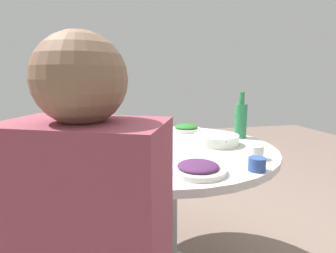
# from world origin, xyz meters

# --- Properties ---
(round_dining_table) EXTENTS (1.15, 1.15, 0.75)m
(round_dining_table) POSITION_xyz_m (0.00, 0.00, 0.65)
(round_dining_table) COLOR #99999E
(round_dining_table) RESTS_ON ground
(rice_bowl) EXTENTS (0.30, 0.30, 0.09)m
(rice_bowl) POSITION_xyz_m (-0.33, -0.19, 0.80)
(rice_bowl) COLOR #B2B5BA
(rice_bowl) RESTS_ON round_dining_table
(soup_bowl) EXTENTS (0.27, 0.25, 0.06)m
(soup_bowl) POSITION_xyz_m (0.02, 0.27, 0.78)
(soup_bowl) COLOR white
(soup_bowl) RESTS_ON round_dining_table
(dish_stirfry) EXTENTS (0.21, 0.21, 0.04)m
(dish_stirfry) POSITION_xyz_m (0.18, -0.38, 0.77)
(dish_stirfry) COLOR white
(dish_stirfry) RESTS_ON round_dining_table
(dish_greens) EXTENTS (0.20, 0.20, 0.05)m
(dish_greens) POSITION_xyz_m (-0.36, 0.21, 0.77)
(dish_greens) COLOR silver
(dish_greens) RESTS_ON round_dining_table
(dish_eggplant) EXTENTS (0.22, 0.22, 0.04)m
(dish_eggplant) POSITION_xyz_m (0.43, 0.03, 0.77)
(dish_eggplant) COLOR white
(dish_eggplant) RESTS_ON round_dining_table
(green_bottle) EXTENTS (0.07, 0.07, 0.28)m
(green_bottle) POSITION_xyz_m (-0.10, 0.48, 0.87)
(green_bottle) COLOR #2B7F4A
(green_bottle) RESTS_ON round_dining_table
(tea_cup_near) EXTENTS (0.07, 0.07, 0.05)m
(tea_cup_near) POSITION_xyz_m (0.46, 0.26, 0.78)
(tea_cup_near) COLOR #2E4D98
(tea_cup_near) RESTS_ON round_dining_table
(tea_cup_far) EXTENTS (0.06, 0.06, 0.06)m
(tea_cup_far) POSITION_xyz_m (0.31, 0.35, 0.78)
(tea_cup_far) COLOR silver
(tea_cup_far) RESTS_ON round_dining_table
(diner_left) EXTENTS (0.44, 0.43, 0.76)m
(diner_left) POSITION_xyz_m (0.81, -0.36, 0.77)
(diner_left) COLOR #2D333D
(diner_left) RESTS_ON stool_for_diner_left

